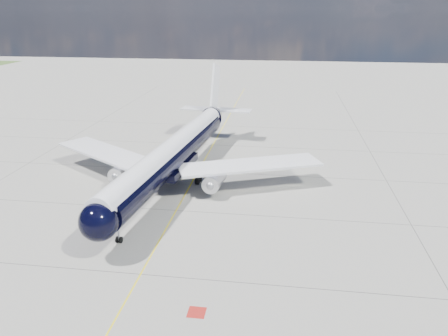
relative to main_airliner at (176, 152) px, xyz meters
The scene contains 4 objects.
ground 11.12m from the main_airliner, 75.80° to the left, with size 320.00×320.00×0.00m, color gray.
taxiway_centerline 7.17m from the main_airliner, 62.46° to the left, with size 0.16×160.00×0.01m, color yellow.
red_marking 32.04m from the main_airliner, 73.01° to the right, with size 1.60×1.60×0.01m, color maroon.
main_airliner is the anchor object (origin of this frame).
Camera 1 is at (13.64, -41.22, 25.33)m, focal length 35.00 mm.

